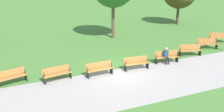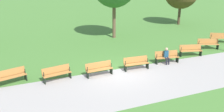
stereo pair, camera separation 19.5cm
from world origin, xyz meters
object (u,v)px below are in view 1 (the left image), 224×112
at_px(bench_5, 99,69).
at_px(bench_7, 11,77).
at_px(bench_0, 219,37).
at_px(person_seated, 166,55).
at_px(bench_1, 207,43).
at_px(bench_4, 136,63).
at_px(bench_6, 57,73).
at_px(bench_2, 190,50).
at_px(bench_3, 166,56).

height_order(bench_5, bench_7, same).
height_order(bench_0, person_seated, person_seated).
xyz_separation_m(bench_1, bench_4, (7.93, 1.76, 0.00)).
bearing_deg(bench_6, bench_7, -21.95).
bearing_deg(bench_2, bench_7, 15.73).
distance_m(bench_5, bench_7, 5.43).
bearing_deg(person_seated, bench_7, 5.60).
height_order(bench_0, bench_6, same).
bearing_deg(bench_0, bench_2, 50.21).
xyz_separation_m(bench_0, bench_1, (2.46, 1.15, 0.00)).
distance_m(bench_3, bench_5, 5.43).
height_order(bench_1, bench_3, same).
distance_m(bench_4, person_seated, 2.60).
bearing_deg(bench_4, person_seated, -173.08).
relative_size(bench_1, bench_4, 1.01).
distance_m(bench_1, bench_6, 13.43).
xyz_separation_m(bench_0, bench_4, (10.39, 2.91, 0.00)).
height_order(bench_1, bench_4, same).
height_order(bench_3, person_seated, person_seated).
bearing_deg(bench_5, bench_2, -176.89).
bearing_deg(bench_6, bench_1, 176.82).
xyz_separation_m(bench_0, bench_2, (5.03, 2.02, 0.00)).
relative_size(bench_2, bench_3, 1.00).
distance_m(bench_1, bench_5, 10.79).
relative_size(bench_1, bench_6, 1.00).
xyz_separation_m(bench_1, bench_3, (5.23, 1.46, 0.00)).
bearing_deg(person_seated, bench_1, -154.00).
bearing_deg(bench_3, bench_5, 12.56).
distance_m(bench_2, bench_5, 8.12).
height_order(bench_1, bench_5, same).
relative_size(bench_0, bench_4, 0.99).
height_order(bench_4, bench_7, same).
bearing_deg(person_seated, bench_5, 11.28).
bearing_deg(bench_0, bench_1, 53.34).
relative_size(bench_2, bench_4, 1.02).
bearing_deg(bench_3, bench_2, -158.05).
xyz_separation_m(bench_2, bench_7, (13.43, -0.00, 0.00)).
relative_size(bench_0, bench_3, 0.98).
height_order(bench_1, bench_6, same).
bearing_deg(person_seated, bench_2, -156.10).
bearing_deg(bench_3, bench_6, 9.44).
height_order(bench_2, bench_4, same).
bearing_deg(bench_4, bench_3, -170.60).
bearing_deg(bench_2, person_seated, 30.19).
bearing_deg(bench_2, bench_4, 25.11).
height_order(bench_5, bench_6, same).
distance_m(bench_2, bench_7, 13.43).
bearing_deg(bench_6, bench_5, 164.31).
distance_m(bench_0, bench_3, 8.12).
height_order(bench_6, bench_7, same).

